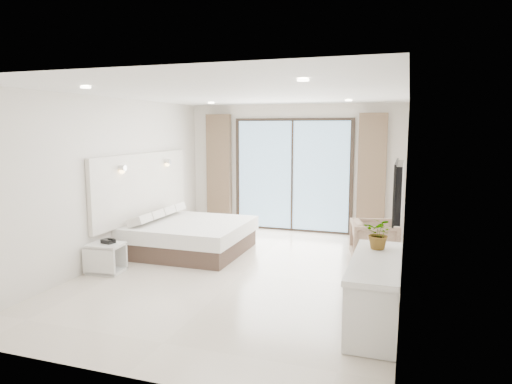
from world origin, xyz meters
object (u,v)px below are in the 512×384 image
bed (189,236)px  console_desk (376,276)px  armchair (374,239)px  nightstand (106,258)px

bed → console_desk: 3.99m
armchair → console_desk: bearing=172.2°
bed → armchair: 3.22m
console_desk → armchair: bearing=94.2°
console_desk → bed: bearing=147.9°
bed → nightstand: bed is taller
nightstand → console_desk: (4.04, -0.63, 0.34)m
bed → nightstand: 1.62m
console_desk → armchair: console_desk is taller
bed → armchair: bearing=8.3°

